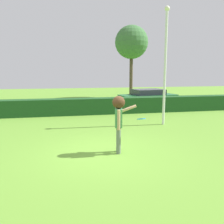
% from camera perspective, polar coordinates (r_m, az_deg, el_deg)
% --- Properties ---
extents(ground_plane, '(60.00, 60.00, 0.00)m').
position_cam_1_polar(ground_plane, '(7.93, -1.39, -9.38)').
color(ground_plane, '#639831').
extents(person, '(0.83, 0.55, 1.82)m').
position_cam_1_polar(person, '(7.59, 1.62, -0.78)').
color(person, slate).
rests_on(person, ground).
extents(frisbee, '(0.27, 0.26, 0.09)m').
position_cam_1_polar(frisbee, '(7.72, 6.87, -1.63)').
color(frisbee, '#268CE5').
extents(lamppost, '(0.24, 0.24, 5.49)m').
position_cam_1_polar(lamppost, '(11.92, 12.36, 11.67)').
color(lamppost, silver).
rests_on(lamppost, ground).
extents(hedge_row, '(24.08, 0.90, 0.96)m').
position_cam_1_polar(hedge_row, '(14.70, -6.46, 1.32)').
color(hedge_row, '#1C481E').
rests_on(hedge_row, ground).
extents(parked_car_green, '(4.41, 2.33, 1.25)m').
position_cam_1_polar(parked_car_green, '(18.28, 8.40, 3.54)').
color(parked_car_green, '#1E6633').
rests_on(parked_car_green, ground).
extents(maple_tree, '(3.14, 3.14, 6.84)m').
position_cam_1_polar(maple_tree, '(24.05, 4.59, 15.86)').
color(maple_tree, brown).
rests_on(maple_tree, ground).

